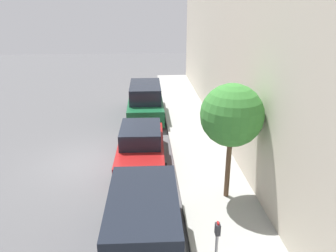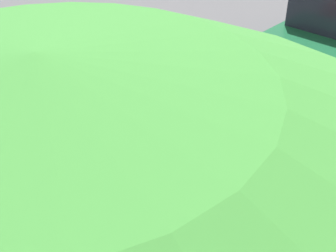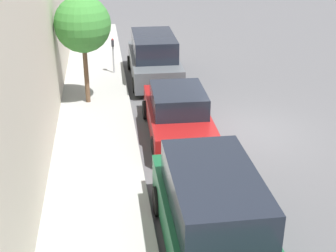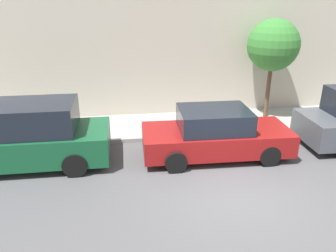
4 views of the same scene
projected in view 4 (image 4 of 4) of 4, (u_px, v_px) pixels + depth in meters
ground_plane at (235, 194)px, 8.30m from camera, size 60.00×60.00×0.00m
sidewalk at (194, 124)px, 12.63m from camera, size 2.50×32.00×0.15m
parked_sedan_second at (215, 134)px, 10.05m from camera, size 1.93×4.55×1.54m
parked_minivan_third at (23, 136)px, 9.44m from camera, size 2.02×4.91×1.90m
street_tree at (273, 45)px, 12.19m from camera, size 1.93×1.93×3.79m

